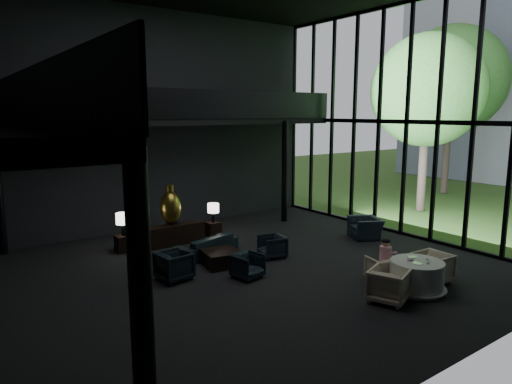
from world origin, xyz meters
TOP-DOWN VIEW (x-y plane):
  - floor at (0.00, 0.00)m, footprint 14.00×12.00m
  - wall_back at (0.00, 6.00)m, footprint 14.00×0.04m
  - wall_front at (0.00, -6.00)m, footprint 14.00×0.04m
  - curtain_wall at (6.95, 0.00)m, footprint 0.20×12.00m
  - mezzanine_back at (1.00, 5.00)m, footprint 12.00×2.00m
  - railing_left at (-5.00, 0.00)m, footprint 0.06×12.00m
  - railing_back at (1.00, 4.00)m, footprint 12.00×0.06m
  - column_sw at (-5.00, -5.70)m, footprint 0.24×0.24m
  - column_ne at (4.80, 4.00)m, footprint 0.24×0.24m
  - tree_near at (11.00, 2.00)m, footprint 4.80×4.80m
  - tree_far at (16.00, 4.00)m, footprint 5.60×5.60m
  - console at (-0.30, 3.54)m, footprint 2.11×0.48m
  - bronze_urn at (-0.30, 3.68)m, footprint 0.70×0.70m
  - side_table_left at (-1.90, 3.75)m, footprint 0.48×0.48m
  - table_lamp_left at (-1.90, 3.72)m, footprint 0.43×0.43m
  - side_table_right at (1.30, 3.68)m, footprint 0.46×0.46m
  - table_lamp_right at (1.30, 3.65)m, footprint 0.40×0.40m
  - sofa at (0.02, 1.92)m, footprint 2.17×1.12m
  - lounge_armchair_west at (-1.68, 0.58)m, footprint 0.90×0.95m
  - lounge_armchair_east at (1.54, 0.57)m, footprint 0.76×0.79m
  - lounge_armchair_south at (-0.05, -0.42)m, footprint 0.76×0.73m
  - window_armchair at (5.50, 0.39)m, footprint 1.15×1.33m
  - coffee_table at (-0.11, 0.82)m, footprint 1.12×1.12m
  - dining_table at (2.80, -3.57)m, footprint 1.45×1.45m
  - dining_chair_north at (2.67, -2.65)m, footprint 0.77×0.74m
  - dining_chair_east at (3.61, -3.45)m, footprint 0.90×0.95m
  - dining_chair_west at (1.71, -3.59)m, footprint 1.14×1.18m
  - child at (2.81, -2.60)m, footprint 0.31×0.31m
  - plate_a at (2.65, -3.69)m, footprint 0.28×0.28m
  - plate_b at (2.97, -3.29)m, footprint 0.26×0.26m
  - saucer at (3.03, -3.72)m, footprint 0.18×0.18m
  - coffee_cup at (3.02, -3.69)m, footprint 0.09×0.09m
  - cereal_bowl at (2.70, -3.43)m, footprint 0.16×0.16m
  - cream_pot at (2.82, -3.84)m, footprint 0.06×0.06m

SIDE VIEW (x-z plane):
  - floor at x=0.00m, z-range -0.01..0.01m
  - coffee_table at x=-0.11m, z-range 0.00..0.43m
  - side_table_right at x=1.30m, z-range 0.00..0.51m
  - side_table_left at x=-1.90m, z-range 0.00..0.52m
  - dining_table at x=2.80m, z-range -0.05..0.70m
  - dining_chair_north at x=2.67m, z-range 0.00..0.66m
  - lounge_armchair_south at x=-0.05m, z-range 0.00..0.67m
  - console at x=-0.30m, z-range 0.00..0.67m
  - lounge_armchair_east at x=1.54m, z-range 0.00..0.69m
  - sofa at x=0.02m, z-range 0.00..0.82m
  - lounge_armchair_west at x=-1.68m, z-range 0.00..0.89m
  - dining_chair_east at x=3.61m, z-range 0.00..0.94m
  - dining_chair_west at x=1.71m, z-range 0.00..0.95m
  - window_armchair at x=5.50m, z-range 0.00..0.98m
  - saucer at x=3.03m, z-range 0.75..0.76m
  - plate_a at x=2.65m, z-range 0.75..0.76m
  - plate_b at x=2.97m, z-range 0.75..0.77m
  - child at x=2.81m, z-range 0.45..1.10m
  - cream_pot at x=2.82m, z-range 0.75..0.81m
  - coffee_cup at x=3.02m, z-range 0.76..0.82m
  - cereal_bowl at x=2.70m, z-range 0.75..0.83m
  - table_lamp_right at x=1.30m, z-range 0.66..1.33m
  - table_lamp_left at x=-1.90m, z-range 0.68..1.39m
  - bronze_urn at x=-0.30m, z-range 0.58..1.89m
  - column_sw at x=-5.00m, z-range 0.00..4.00m
  - column_ne at x=4.80m, z-range 0.00..4.00m
  - wall_back at x=0.00m, z-range 0.00..8.00m
  - wall_front at x=0.00m, z-range 0.00..8.00m
  - curtain_wall at x=6.95m, z-range 0.00..8.00m
  - mezzanine_back at x=1.00m, z-range 3.88..4.12m
  - railing_left at x=-5.00m, z-range 4.10..5.10m
  - railing_back at x=1.00m, z-range 4.10..5.10m
  - tree_near at x=11.00m, z-range 1.41..9.06m
  - tree_far at x=16.00m, z-range 1.59..10.39m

